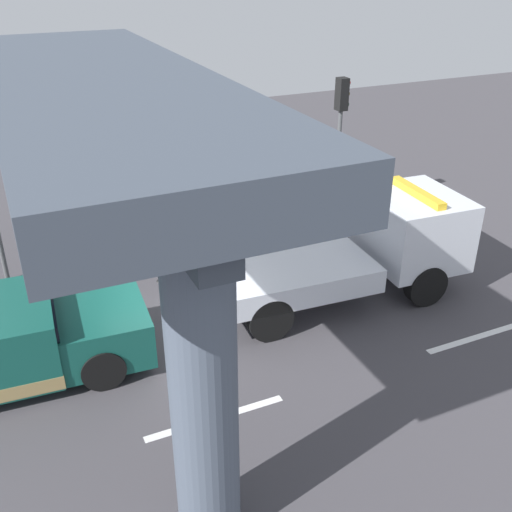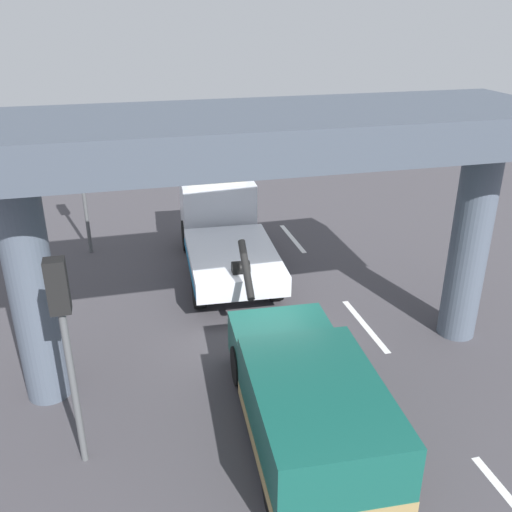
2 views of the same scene
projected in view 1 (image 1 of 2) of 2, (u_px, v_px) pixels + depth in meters
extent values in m
cube|color=#423F44|center=(170.00, 338.00, 12.83)|extent=(60.00, 40.00, 0.10)
cube|color=silver|center=(216.00, 418.00, 10.59)|extent=(2.60, 0.16, 0.01)
cube|color=silver|center=(477.00, 337.00, 12.78)|extent=(2.60, 0.16, 0.01)
cube|color=silver|center=(284.00, 272.00, 13.45)|extent=(3.98, 2.63, 0.55)
cube|color=silver|center=(412.00, 228.00, 14.25)|extent=(2.18, 2.42, 1.65)
cube|color=black|center=(436.00, 210.00, 14.27)|extent=(0.19, 2.21, 0.66)
cube|color=#196B9E|center=(264.00, 252.00, 14.48)|extent=(3.64, 0.24, 0.20)
cylinder|color=black|center=(188.00, 259.00, 12.42)|extent=(1.42, 0.27, 1.07)
cylinder|color=black|center=(225.00, 267.00, 12.83)|extent=(0.39, 0.47, 0.36)
cube|color=yellow|center=(417.00, 192.00, 13.83)|extent=(0.36, 1.93, 0.16)
cylinder|color=black|center=(378.00, 247.00, 15.49)|extent=(1.02, 0.38, 1.00)
cylinder|color=black|center=(426.00, 285.00, 13.77)|extent=(1.02, 0.38, 1.00)
cylinder|color=black|center=(237.00, 273.00, 14.26)|extent=(1.02, 0.38, 1.00)
cylinder|color=black|center=(270.00, 318.00, 12.54)|extent=(1.02, 0.38, 1.00)
cube|color=#145147|center=(102.00, 327.00, 11.88)|extent=(1.85, 2.21, 0.95)
cube|color=black|center=(54.00, 315.00, 11.38)|extent=(0.18, 1.94, 0.59)
cylinder|color=black|center=(90.00, 316.00, 12.76)|extent=(0.86, 0.33, 0.84)
cylinder|color=black|center=(103.00, 369.00, 11.16)|extent=(0.86, 0.33, 0.84)
cylinder|color=#4C5666|center=(77.00, 169.00, 15.24)|extent=(0.88, 0.88, 4.81)
cylinder|color=#4C5666|center=(204.00, 396.00, 7.53)|extent=(0.88, 0.88, 4.81)
cube|color=#414956|center=(101.00, 96.00, 10.10)|extent=(3.60, 11.54, 0.78)
cube|color=#353C47|center=(105.00, 129.00, 10.36)|extent=(0.50, 11.14, 0.36)
cylinder|color=#515456|center=(337.00, 166.00, 17.67)|extent=(0.12, 0.12, 3.33)
cube|color=black|center=(342.00, 94.00, 16.70)|extent=(0.28, 0.32, 0.90)
sphere|color=red|center=(348.00, 83.00, 16.62)|extent=(0.18, 0.18, 0.18)
sphere|color=#3A2D06|center=(347.00, 94.00, 16.76)|extent=(0.18, 0.18, 0.18)
sphere|color=black|center=(346.00, 104.00, 16.89)|extent=(0.18, 0.18, 0.18)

